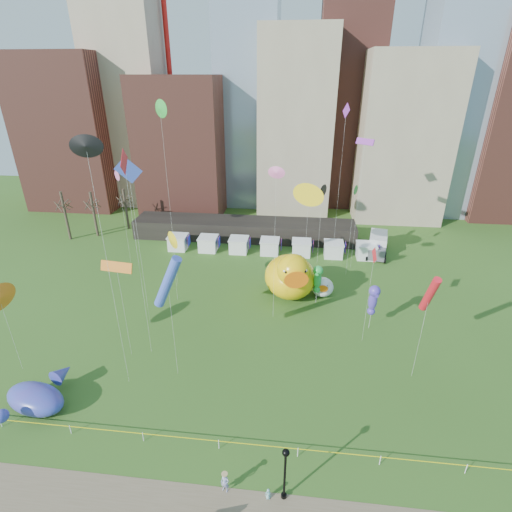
# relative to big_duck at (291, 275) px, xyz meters

# --- Properties ---
(ground) EXTENTS (160.00, 160.00, 0.00)m
(ground) POSITION_rel_big_duck_xyz_m (-4.65, -22.98, -3.12)
(ground) COLOR #32571B
(ground) RESTS_ON ground
(skyline) EXTENTS (101.00, 23.00, 68.00)m
(skyline) POSITION_rel_big_duck_xyz_m (-2.40, 38.09, 18.32)
(skyline) COLOR brown
(skyline) RESTS_ON ground
(pavilion) EXTENTS (38.00, 6.00, 3.20)m
(pavilion) POSITION_rel_big_duck_xyz_m (-8.65, 19.02, -1.52)
(pavilion) COLOR black
(pavilion) RESTS_ON ground
(vendor_tents) EXTENTS (33.24, 2.80, 2.40)m
(vendor_tents) POSITION_rel_big_duck_xyz_m (-3.63, 13.02, -2.01)
(vendor_tents) COLOR white
(vendor_tents) RESTS_ON ground
(bare_trees) EXTENTS (8.44, 6.44, 8.50)m
(bare_trees) POSITION_rel_big_duck_xyz_m (-34.81, 17.57, 0.89)
(bare_trees) COLOR #382B21
(bare_trees) RESTS_ON ground
(caution_tape) EXTENTS (50.00, 0.06, 0.90)m
(caution_tape) POSITION_rel_big_duck_xyz_m (-4.65, -22.98, -2.44)
(caution_tape) COLOR white
(caution_tape) RESTS_ON ground
(big_duck) EXTENTS (7.66, 9.37, 6.79)m
(big_duck) POSITION_rel_big_duck_xyz_m (0.00, 0.00, 0.00)
(big_duck) COLOR yellow
(big_duck) RESTS_ON ground
(small_duck) EXTENTS (2.94, 3.90, 2.97)m
(small_duck) POSITION_rel_big_duck_xyz_m (4.14, 0.73, -1.75)
(small_duck) COLOR white
(small_duck) RESTS_ON ground
(seahorse_green) EXTENTS (1.47, 1.72, 5.18)m
(seahorse_green) POSITION_rel_big_duck_xyz_m (3.32, -1.07, 0.52)
(seahorse_green) COLOR silver
(seahorse_green) RESTS_ON ground
(seahorse_purple) EXTENTS (1.35, 1.64, 5.54)m
(seahorse_purple) POSITION_rel_big_duck_xyz_m (9.12, -5.88, 0.89)
(seahorse_purple) COLOR silver
(seahorse_purple) RESTS_ON ground
(whale_inflatable) EXTENTS (6.26, 7.23, 2.50)m
(whale_inflatable) POSITION_rel_big_duck_xyz_m (-20.84, -20.65, -1.97)
(whale_inflatable) COLOR #503BA2
(whale_inflatable) RESTS_ON ground
(lamppost) EXTENTS (0.50, 0.50, 4.75)m
(lamppost) POSITION_rel_big_duck_xyz_m (0.47, -26.18, -0.21)
(lamppost) COLOR black
(lamppost) RESTS_ON footpath
(box_truck) EXTENTS (3.99, 7.45, 3.01)m
(box_truck) POSITION_rel_big_duck_xyz_m (13.40, 15.04, -1.57)
(box_truck) COLOR silver
(box_truck) RESTS_ON ground
(woman) EXTENTS (0.68, 0.53, 1.64)m
(woman) POSITION_rel_big_duck_xyz_m (-3.55, -26.18, -2.28)
(woman) COLOR white
(woman) RESTS_ON footpath
(toddler) EXTENTS (0.32, 0.24, 0.88)m
(toddler) POSITION_rel_big_duck_xyz_m (-0.58, -26.38, -2.66)
(toddler) COLOR white
(toddler) RESTS_ON footpath
(kite_0) EXTENTS (0.29, 2.13, 20.58)m
(kite_0) POSITION_rel_big_duck_xyz_m (-13.85, -12.55, 15.72)
(kite_0) COLOR silver
(kite_0) RESTS_ON ground
(kite_1) EXTENTS (1.05, 1.12, 14.02)m
(kite_1) POSITION_rel_big_duck_xyz_m (-24.51, 7.44, 10.15)
(kite_1) COLOR silver
(kite_1) RESTS_ON ground
(kite_2) EXTENTS (0.87, 1.63, 12.89)m
(kite_2) POSITION_rel_big_duck_xyz_m (3.63, 7.51, 8.90)
(kite_2) COLOR silver
(kite_2) RESTS_ON ground
(kite_3) EXTENTS (0.62, 1.17, 13.06)m
(kite_3) POSITION_rel_big_duck_xyz_m (7.79, 6.96, 9.25)
(kite_3) COLOR silver
(kite_3) RESTS_ON ground
(kite_4) EXTENTS (2.71, 1.78, 13.96)m
(kite_4) POSITION_rel_big_duck_xyz_m (1.77, 3.93, 9.38)
(kite_4) COLOR silver
(kite_4) RESTS_ON ground
(kite_5) EXTENTS (3.11, 1.36, 12.59)m
(kite_5) POSITION_rel_big_duck_xyz_m (-10.20, -15.36, 6.91)
(kite_5) COLOR silver
(kite_5) RESTS_ON ground
(kite_7) EXTENTS (0.73, 1.80, 22.78)m
(kite_7) POSITION_rel_big_duck_xyz_m (6.06, 10.46, 17.68)
(kite_7) COLOR silver
(kite_7) RESTS_ON ground
(kite_8) EXTENTS (0.77, 2.42, 11.07)m
(kite_8) POSITION_rel_big_duck_xyz_m (12.03, -13.16, 5.90)
(kite_8) COLOR silver
(kite_8) RESTS_ON ground
(kite_9) EXTENTS (1.21, 0.53, 17.75)m
(kite_9) POSITION_rel_big_duck_xyz_m (-1.82, -4.76, 13.86)
(kite_9) COLOR silver
(kite_9) RESTS_ON ground
(kite_10) EXTENTS (1.63, 0.39, 22.27)m
(kite_10) POSITION_rel_big_duck_xyz_m (-14.40, -16.97, 18.24)
(kite_10) COLOR silver
(kite_10) RESTS_ON ground
(kite_11) EXTENTS (1.57, 1.63, 23.53)m
(kite_11) POSITION_rel_big_duck_xyz_m (-15.40, 1.58, 19.34)
(kite_11) COLOR silver
(kite_11) RESTS_ON ground
(kite_12) EXTENTS (1.46, 1.69, 9.21)m
(kite_12) POSITION_rel_big_duck_xyz_m (-14.19, -2.33, 5.10)
(kite_12) COLOR silver
(kite_12) RESTS_ON ground
(kite_13) EXTENTS (2.43, 1.07, 18.99)m
(kite_13) POSITION_rel_big_duck_xyz_m (-15.87, -7.63, 14.18)
(kite_13) COLOR silver
(kite_13) RESTS_ON ground
(kite_14) EXTENTS (3.19, 0.85, 10.52)m
(kite_14) POSITION_rel_big_duck_xyz_m (-15.79, -13.12, 6.89)
(kite_14) COLOR silver
(kite_14) RESTS_ON ground
(kite_15) EXTENTS (2.18, 2.03, 18.57)m
(kite_15) POSITION_rel_big_duck_xyz_m (8.70, 9.37, 14.89)
(kite_15) COLOR silver
(kite_15) RESTS_ON ground
(kite_16) EXTENTS (0.22, 1.59, 10.96)m
(kite_16) POSITION_rel_big_duck_xyz_m (8.07, -8.19, 6.72)
(kite_16) COLOR silver
(kite_16) RESTS_ON ground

